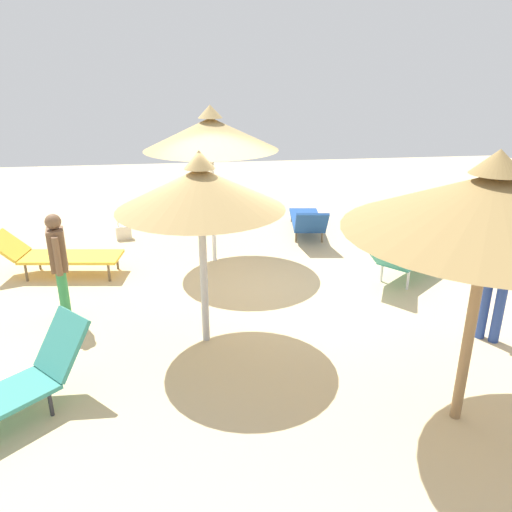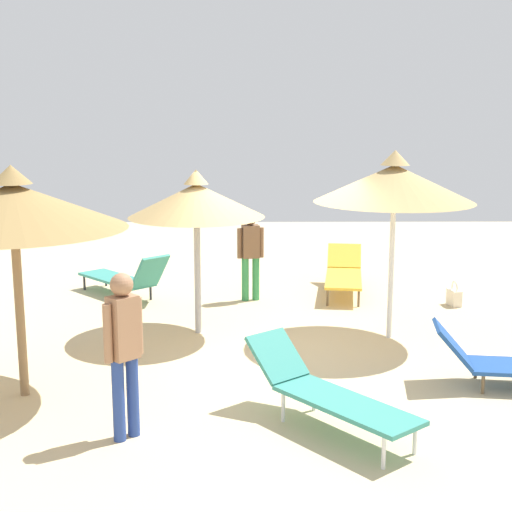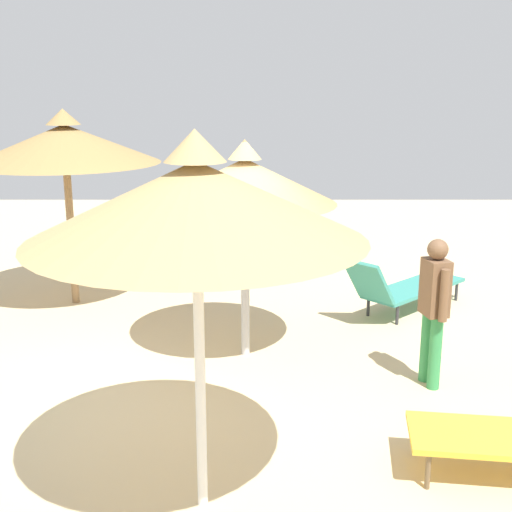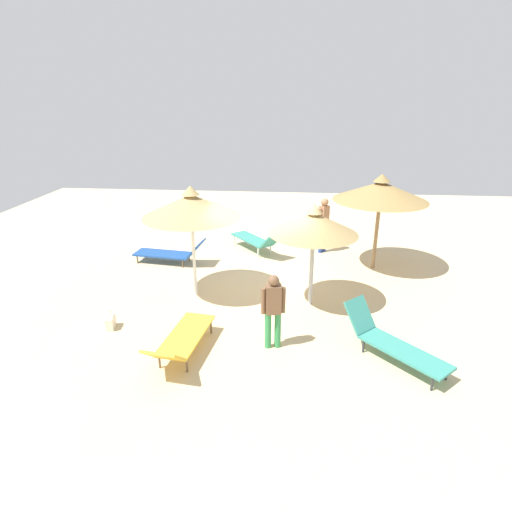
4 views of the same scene
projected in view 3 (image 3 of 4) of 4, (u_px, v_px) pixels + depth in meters
ground at (183, 403)px, 6.81m from camera, size 24.00×24.00×0.10m
parasol_umbrella_front at (65, 144)px, 9.22m from camera, size 2.65×2.65×2.79m
parasol_umbrella_edge at (245, 181)px, 7.40m from camera, size 2.07×2.07×2.53m
parasol_umbrella_near_right at (196, 201)px, 4.50m from camera, size 2.36×2.36×2.84m
lounge_chair_center at (403, 286)px, 9.26m from camera, size 1.92×2.00×0.92m
person_standing_front at (434, 303)px, 6.90m from camera, size 0.48×0.28×1.60m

